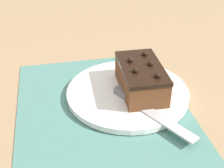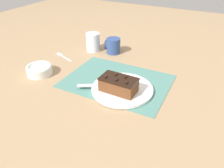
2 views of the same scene
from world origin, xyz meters
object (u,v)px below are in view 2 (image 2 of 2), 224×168
(serving_knife, at_px, (109,84))
(dessert_fork, at_px, (63,56))
(cake_plate, at_px, (122,89))
(drinking_glass, at_px, (93,42))
(chocolate_cake, at_px, (119,84))
(coffee_mug, at_px, (113,46))
(small_bowl, at_px, (39,69))

(serving_knife, height_order, dessert_fork, serving_knife)
(cake_plate, xyz_separation_m, drinking_glass, (0.33, -0.31, 0.04))
(cake_plate, height_order, dessert_fork, cake_plate)
(chocolate_cake, relative_size, coffee_mug, 1.69)
(drinking_glass, relative_size, dessert_fork, 0.71)
(cake_plate, bearing_deg, drinking_glass, -43.25)
(chocolate_cake, height_order, small_bowl, chocolate_cake)
(cake_plate, relative_size, drinking_glass, 2.50)
(cake_plate, xyz_separation_m, coffee_mug, (0.21, -0.33, 0.03))
(cake_plate, height_order, small_bowl, small_bowl)
(serving_knife, relative_size, drinking_glass, 1.80)
(small_bowl, bearing_deg, coffee_mug, -117.66)
(cake_plate, bearing_deg, coffee_mug, -57.45)
(drinking_glass, bearing_deg, coffee_mug, -169.29)
(drinking_glass, distance_m, small_bowl, 0.37)
(small_bowl, relative_size, dessert_fork, 0.82)
(drinking_glass, bearing_deg, chocolate_cake, 133.98)
(chocolate_cake, distance_m, coffee_mug, 0.41)
(chocolate_cake, relative_size, dessert_fork, 1.03)
(drinking_glass, relative_size, small_bowl, 0.86)
(serving_knife, relative_size, coffee_mug, 2.12)
(chocolate_cake, bearing_deg, serving_knife, -17.98)
(coffee_mug, bearing_deg, cake_plate, 122.55)
(serving_knife, xyz_separation_m, small_bowl, (0.35, 0.04, 0.00))
(cake_plate, relative_size, small_bowl, 2.16)
(cake_plate, distance_m, chocolate_cake, 0.04)
(small_bowl, bearing_deg, dessert_fork, -82.99)
(small_bowl, xyz_separation_m, coffee_mug, (-0.20, -0.38, 0.02))
(cake_plate, bearing_deg, dessert_fork, -20.18)
(coffee_mug, distance_m, dessert_fork, 0.29)
(cake_plate, bearing_deg, serving_knife, 8.88)
(small_bowl, bearing_deg, serving_knife, -173.92)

